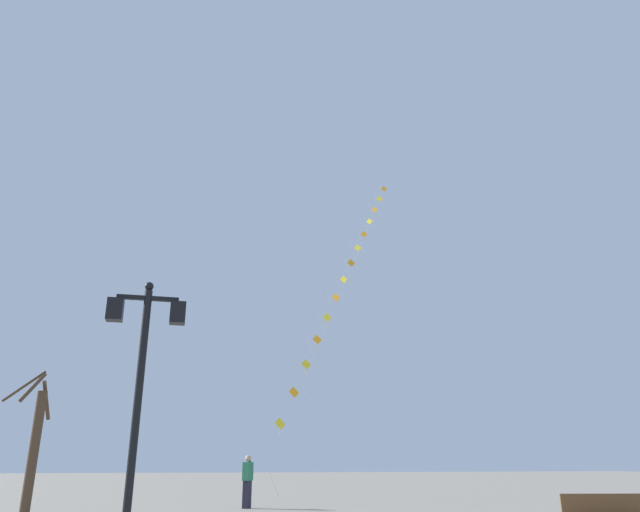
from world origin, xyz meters
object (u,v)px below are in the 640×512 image
Objects in this scene: kite_train at (344,280)px; kite_flyer at (248,480)px; twin_lantern_lamp_post at (142,358)px; bare_tree at (34,445)px.

kite_train is 15.92m from kite_flyer.
kite_train is 12.74× the size of kite_flyer.
twin_lantern_lamp_post is 1.12× the size of bare_tree.
twin_lantern_lamp_post is at bearing -69.04° from bare_tree.
kite_flyer is 0.41× the size of bare_tree.
kite_train is (9.59, 20.64, 8.32)m from twin_lantern_lamp_post.
kite_train reaches higher than bare_tree.
kite_train is at bearing 0.37° from kite_flyer.
kite_train is 5.28× the size of bare_tree.
twin_lantern_lamp_post is 0.21× the size of kite_train.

